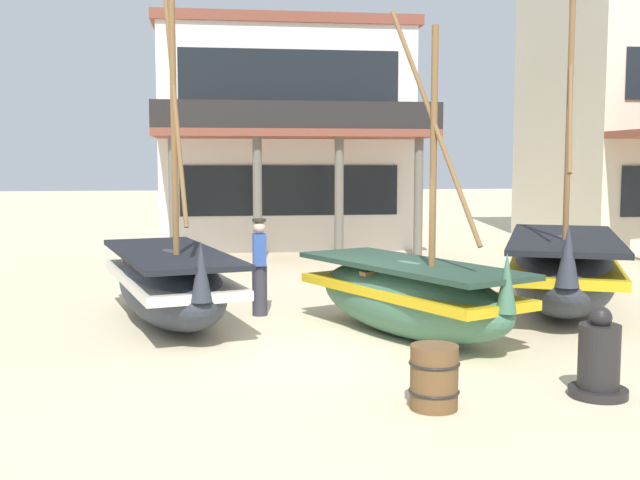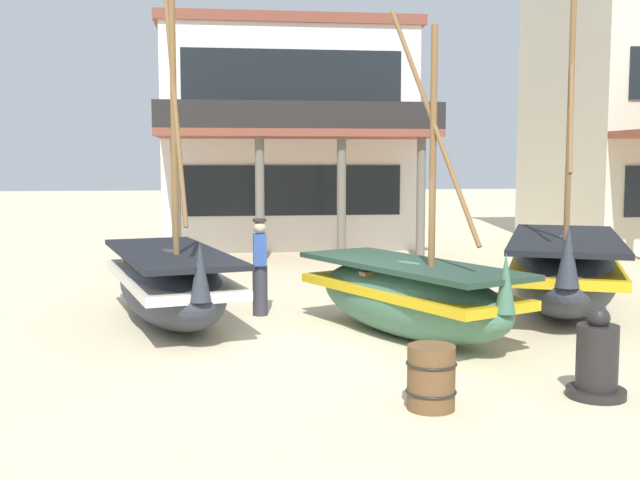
% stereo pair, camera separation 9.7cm
% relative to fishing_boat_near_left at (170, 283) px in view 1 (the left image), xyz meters
% --- Properties ---
extents(ground_plane, '(120.00, 120.00, 0.00)m').
position_rel_fishing_boat_near_left_xyz_m(ground_plane, '(2.43, -1.49, -0.68)').
color(ground_plane, beige).
extents(fishing_boat_near_left, '(2.63, 4.81, 6.06)m').
position_rel_fishing_boat_near_left_xyz_m(fishing_boat_near_left, '(0.00, 0.00, 0.00)').
color(fishing_boat_near_left, '#2D333D').
rests_on(fishing_boat_near_left, ground).
extents(fishing_boat_centre_large, '(3.73, 5.43, 6.38)m').
position_rel_fishing_boat_near_left_xyz_m(fishing_boat_centre_large, '(6.92, 0.20, 0.07)').
color(fishing_boat_centre_large, '#2D333D').
rests_on(fishing_boat_centre_large, ground).
extents(fishing_boat_far_right, '(3.02, 4.33, 4.95)m').
position_rel_fishing_boat_near_left_xyz_m(fishing_boat_far_right, '(3.67, -1.47, -0.04)').
color(fishing_boat_far_right, '#427056').
rests_on(fishing_boat_far_right, ground).
extents(fisherman_by_hull, '(0.26, 0.36, 1.68)m').
position_rel_fishing_boat_near_left_xyz_m(fisherman_by_hull, '(1.50, 0.46, 0.16)').
color(fisherman_by_hull, '#33333D').
rests_on(fisherman_by_hull, ground).
extents(capstan_winch, '(0.66, 0.66, 1.04)m').
position_rel_fishing_boat_near_left_xyz_m(capstan_winch, '(5.05, -4.74, -0.26)').
color(capstan_winch, black).
rests_on(capstan_winch, ground).
extents(wooden_barrel, '(0.56, 0.56, 0.70)m').
position_rel_fishing_boat_near_left_xyz_m(wooden_barrel, '(3.07, -4.92, -0.33)').
color(wooden_barrel, brown).
rests_on(wooden_barrel, ground).
extents(harbor_building_main, '(7.84, 8.04, 6.90)m').
position_rel_fishing_boat_near_left_xyz_m(harbor_building_main, '(2.94, 12.22, 2.78)').
color(harbor_building_main, white).
rests_on(harbor_building_main, ground).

